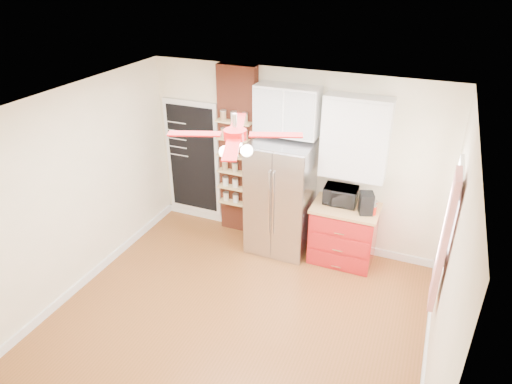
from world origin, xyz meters
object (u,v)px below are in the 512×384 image
at_px(fridge, 280,198).
at_px(pantry_jar_oats, 228,149).
at_px(coffee_maker, 366,203).
at_px(ceiling_fan, 235,135).
at_px(red_cabinet, 343,234).
at_px(canister_left, 372,210).
at_px(toaster_oven, 341,195).

height_order(fridge, pantry_jar_oats, fridge).
xyz_separation_m(fridge, coffee_maker, (1.25, -0.02, 0.18)).
relative_size(ceiling_fan, pantry_jar_oats, 10.29).
height_order(red_cabinet, canister_left, canister_left).
relative_size(canister_left, pantry_jar_oats, 0.95).
bearing_deg(canister_left, fridge, 179.52).
bearing_deg(red_cabinet, fridge, -177.05).
bearing_deg(fridge, canister_left, -0.48).
bearing_deg(ceiling_fan, canister_left, 51.45).
distance_m(fridge, coffee_maker, 1.26).
xyz_separation_m(red_cabinet, toaster_oven, (-0.11, 0.07, 0.58)).
bearing_deg(canister_left, pantry_jar_oats, 175.19).
distance_m(ceiling_fan, toaster_oven, 2.38).
height_order(red_cabinet, toaster_oven, toaster_oven).
distance_m(coffee_maker, canister_left, 0.13).
distance_m(fridge, pantry_jar_oats, 1.09).
relative_size(ceiling_fan, canister_left, 10.79).
bearing_deg(canister_left, ceiling_fan, -128.55).
relative_size(fridge, canister_left, 13.49).
height_order(coffee_maker, pantry_jar_oats, pantry_jar_oats).
height_order(fridge, red_cabinet, fridge).
height_order(red_cabinet, coffee_maker, coffee_maker).
distance_m(canister_left, pantry_jar_oats, 2.31).
relative_size(red_cabinet, ceiling_fan, 0.67).
bearing_deg(pantry_jar_oats, fridge, -11.04).
bearing_deg(fridge, red_cabinet, 2.95).
xyz_separation_m(fridge, toaster_oven, (0.86, 0.12, 0.15)).
bearing_deg(fridge, ceiling_fan, -88.24).
bearing_deg(ceiling_fan, fridge, 91.76).
xyz_separation_m(fridge, canister_left, (1.34, -0.01, 0.09)).
bearing_deg(red_cabinet, coffee_maker, -13.66).
bearing_deg(pantry_jar_oats, red_cabinet, -3.91).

